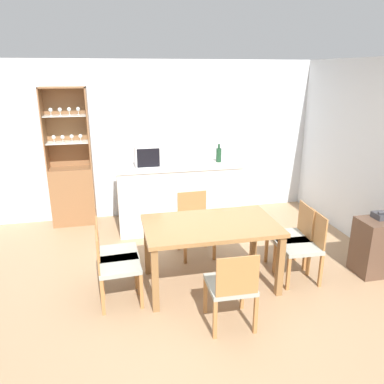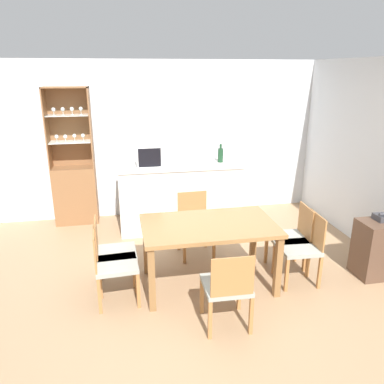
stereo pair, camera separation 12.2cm
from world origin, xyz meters
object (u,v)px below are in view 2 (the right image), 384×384
Objects in this scene: wine_bottle at (220,155)px; display_cabinet at (75,184)px; dining_chair_side_left_far at (113,253)px; dining_chair_head_near at (227,287)px; microwave at (153,155)px; dining_chair_side_right_near at (301,247)px; dining_chair_head_far at (195,224)px; telephone at (384,217)px; side_cabinet at (381,248)px; dining_table at (209,231)px; dining_chair_side_right_far at (291,237)px; dining_chair_side_left_near at (112,264)px.

display_cabinet is at bearing 167.83° from wine_bottle.
display_cabinet is at bearing -166.24° from dining_chair_side_left_far.
dining_chair_head_near is 1.00× the size of dining_chair_side_left_far.
microwave is 1.04m from wine_bottle.
display_cabinet is at bearing 51.44° from dining_chair_side_right_near.
dining_chair_head_far is 3.93× the size of telephone.
dining_chair_head_near is at bearing -164.15° from side_cabinet.
dining_chair_side_left_far is (-1.07, 0.13, -0.23)m from dining_table.
dining_chair_side_right_far is 0.27m from dining_chair_side_right_near.
telephone is (1.02, -0.27, 0.30)m from dining_chair_side_right_far.
display_cabinet is 10.19× the size of telephone.
dining_chair_head_near is (-0.00, -0.78, -0.23)m from dining_table.
wine_bottle is (0.60, 0.98, 0.70)m from dining_chair_head_far.
display_cabinet is 1.45× the size of dining_table.
display_cabinet is 2.80m from dining_table.
dining_chair_head_far is 1.00× the size of dining_chair_side_right_near.
dining_chair_side_right_near is (2.15, 0.00, 0.00)m from dining_chair_side_left_near.
dining_chair_side_right_near is 1.06m from telephone.
dining_chair_side_right_near is 1.01m from side_cabinet.
dining_chair_side_right_near is at bearing -75.88° from wine_bottle.
dining_table is 1.79× the size of dining_chair_head_near.
dining_chair_side_right_near is at bearing 179.76° from telephone.
microwave is at bearing 142.54° from side_cabinet.
display_cabinet is at bearing 147.62° from telephone.
dining_chair_side_right_far is 1.10m from telephone.
dining_chair_side_right_far is at bearing 2.41° from dining_chair_side_right_near.
microwave is 0.74× the size of side_cabinet.
dining_chair_head_far is 1.25m from dining_chair_side_right_far.
dining_chair_head_far is 1.62× the size of microwave.
display_cabinet is 2.21m from dining_chair_side_left_far.
dining_chair_side_left_near is 3.93× the size of telephone.
display_cabinet is at bearing -43.73° from dining_chair_head_far.
dining_chair_head_near is 1.41m from dining_chair_side_right_far.
dining_chair_head_near is 2.93× the size of wine_bottle.
dining_chair_side_right_near is 2.53m from microwave.
dining_chair_side_right_near is at bearing 86.38° from dining_chair_side_left_near.
wine_bottle is at bearing 78.03° from dining_chair_head_near.
dining_chair_side_left_near is 2.62m from wine_bottle.
telephone is (1.02, -0.00, 0.30)m from dining_chair_side_right_near.
dining_chair_side_left_far is 1.20× the size of side_cabinet.
side_cabinet is (1.49, -1.95, -0.79)m from wine_bottle.
dining_chair_head_near is at bearing 134.29° from dining_chair_side_right_far.
dining_chair_side_left_near is at bearing 101.14° from dining_chair_side_right_far.
dining_chair_side_left_near is 1.00× the size of dining_chair_side_left_far.
telephone is at bearing -51.75° from wine_bottle.
dining_chair_side_left_near is at bearing -108.49° from microwave.
dining_chair_side_right_near is at bearing 137.15° from dining_chair_head_far.
telephone is at bearing 82.93° from dining_chair_side_left_far.
display_cabinet is 4.21× the size of microwave.
side_cabinet is (2.08, 0.59, -0.09)m from dining_chair_head_near.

